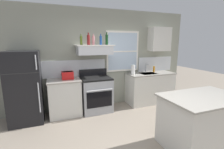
{
  "coord_description": "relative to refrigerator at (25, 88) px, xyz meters",
  "views": [
    {
      "loc": [
        -1.3,
        -2.11,
        1.81
      ],
      "look_at": [
        -0.05,
        1.2,
        1.1
      ],
      "focal_mm": 25.83,
      "sensor_mm": 36.0,
      "label": 1
    }
  ],
  "objects": [
    {
      "name": "back_wall",
      "position": [
        1.93,
        0.39,
        0.54
      ],
      "size": [
        5.4,
        0.11,
        2.7
      ],
      "color": "gray",
      "rests_on": "ground_plane"
    },
    {
      "name": "toaster",
      "position": [
        0.95,
        0.09,
        0.2
      ],
      "size": [
        0.3,
        0.2,
        0.19
      ],
      "color": "red",
      "rests_on": "counter_left_of_stove"
    },
    {
      "name": "counter_right_with_sink",
      "position": [
        3.35,
        0.06,
        -0.36
      ],
      "size": [
        1.43,
        0.63,
        0.91
      ],
      "color": "silver",
      "rests_on": "ground_plane"
    },
    {
      "name": "refrigerator",
      "position": [
        0.0,
        0.0,
        0.0
      ],
      "size": [
        0.7,
        0.72,
        1.63
      ],
      "color": "black",
      "rests_on": "ground_plane"
    },
    {
      "name": "bottle_olive_oil_square",
      "position": [
        1.32,
        0.09,
        1.04
      ],
      "size": [
        0.06,
        0.06,
        0.26
      ],
      "color": "#4C601E",
      "rests_on": "range_hood_shelf"
    },
    {
      "name": "kitchen_island",
      "position": [
        2.99,
        -2.07,
        -0.36
      ],
      "size": [
        1.4,
        0.9,
        0.91
      ],
      "color": "silver",
      "rests_on": "ground_plane"
    },
    {
      "name": "bottle_dark_green_wine",
      "position": [
        1.98,
        0.1,
        1.07
      ],
      "size": [
        0.07,
        0.07,
        0.32
      ],
      "color": "#143819",
      "rests_on": "range_hood_shelf"
    },
    {
      "name": "stove_range",
      "position": [
        1.65,
        0.02,
        -0.35
      ],
      "size": [
        0.76,
        0.69,
        1.09
      ],
      "color": "#9EA0A5",
      "rests_on": "ground_plane"
    },
    {
      "name": "range_hood_shelf",
      "position": [
        1.65,
        0.12,
        0.81
      ],
      "size": [
        0.96,
        0.52,
        0.24
      ],
      "color": "silver"
    },
    {
      "name": "counter_left_of_stove",
      "position": [
        0.85,
        0.06,
        -0.36
      ],
      "size": [
        0.79,
        0.63,
        0.91
      ],
      "color": "silver",
      "rests_on": "ground_plane"
    },
    {
      "name": "dish_soap_bottle",
      "position": [
        3.53,
        0.16,
        0.19
      ],
      "size": [
        0.06,
        0.06,
        0.18
      ],
      "primitive_type": "cylinder",
      "color": "orange",
      "rests_on": "counter_right_with_sink"
    },
    {
      "name": "bottle_blue_liqueur",
      "position": [
        1.82,
        0.09,
        1.05
      ],
      "size": [
        0.07,
        0.07,
        0.28
      ],
      "color": "#1E478C",
      "rests_on": "range_hood_shelf"
    },
    {
      "name": "upper_cabinet_right",
      "position": [
        3.7,
        0.2,
        1.09
      ],
      "size": [
        0.64,
        0.32,
        0.7
      ],
      "color": "silver"
    },
    {
      "name": "paper_towel_roll",
      "position": [
        2.76,
        0.06,
        0.23
      ],
      "size": [
        0.11,
        0.11,
        0.27
      ],
      "primitive_type": "cylinder",
      "color": "white",
      "rests_on": "counter_right_with_sink"
    },
    {
      "name": "bottle_rose_pink",
      "position": [
        1.64,
        0.15,
        1.05
      ],
      "size": [
        0.07,
        0.07,
        0.27
      ],
      "color": "#C67F84",
      "rests_on": "range_hood_shelf"
    },
    {
      "name": "sink_faucet",
      "position": [
        3.25,
        0.16,
        0.27
      ],
      "size": [
        0.03,
        0.17,
        0.28
      ],
      "color": "silver",
      "rests_on": "counter_right_with_sink"
    },
    {
      "name": "bottle_red_label_wine",
      "position": [
        1.49,
        0.07,
        1.06
      ],
      "size": [
        0.07,
        0.07,
        0.3
      ],
      "color": "maroon",
      "rests_on": "range_hood_shelf"
    }
  ]
}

